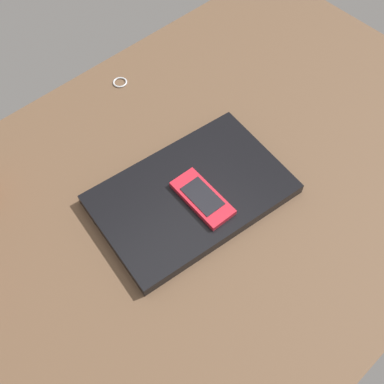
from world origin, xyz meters
TOP-DOWN VIEW (x-y plane):
  - desk_surface at (0.00, 0.00)cm, footprint 120.00×80.00cm
  - laptop_closed at (-3.77, -0.14)cm, footprint 36.45×25.58cm
  - cell_phone_on_laptop at (-3.60, -2.67)cm, footprint 5.87×12.20cm
  - key_ring at (4.39, 32.08)cm, footprint 3.09×3.09cm

SIDE VIEW (x-z plane):
  - desk_surface at x=0.00cm, z-range 0.00..3.00cm
  - key_ring at x=4.39cm, z-range 3.00..3.36cm
  - laptop_closed at x=-3.77cm, z-range 3.00..5.25cm
  - cell_phone_on_laptop at x=-3.60cm, z-range 5.21..6.40cm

